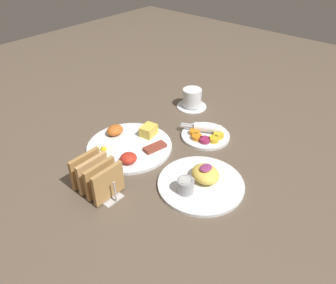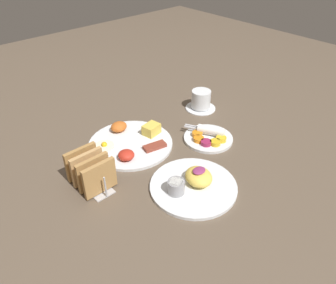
# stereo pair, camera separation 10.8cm
# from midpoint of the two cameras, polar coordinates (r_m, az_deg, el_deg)

# --- Properties ---
(ground_plane) EXTENTS (3.00, 3.00, 0.00)m
(ground_plane) POSITION_cam_midpoint_polar(r_m,az_deg,el_deg) (1.04, 2.81, -3.78)
(ground_plane) COLOR brown
(plate_breakfast) EXTENTS (0.28, 0.28, 0.05)m
(plate_breakfast) POSITION_cam_midpoint_polar(r_m,az_deg,el_deg) (1.11, -3.79, -0.08)
(plate_breakfast) COLOR white
(plate_breakfast) RESTS_ON ground_plane
(plate_condiments) EXTENTS (0.17, 0.18, 0.04)m
(plate_condiments) POSITION_cam_midpoint_polar(r_m,az_deg,el_deg) (1.15, 9.84, 0.73)
(plate_condiments) COLOR white
(plate_condiments) RESTS_ON ground_plane
(plate_foreground) EXTENTS (0.25, 0.25, 0.06)m
(plate_foreground) POSITION_cam_midpoint_polar(r_m,az_deg,el_deg) (0.95, 7.69, -7.32)
(plate_foreground) COLOR white
(plate_foreground) RESTS_ON ground_plane
(toast_rack) EXTENTS (0.10, 0.15, 0.10)m
(toast_rack) POSITION_cam_midpoint_polar(r_m,az_deg,el_deg) (0.94, -10.16, -5.16)
(toast_rack) COLOR #B7B7BC
(toast_rack) RESTS_ON ground_plane
(coffee_cup) EXTENTS (0.12, 0.12, 0.08)m
(coffee_cup) POSITION_cam_midpoint_polar(r_m,az_deg,el_deg) (1.32, 8.10, 7.08)
(coffee_cup) COLOR white
(coffee_cup) RESTS_ON ground_plane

